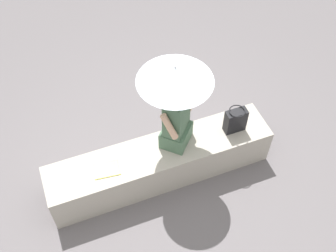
% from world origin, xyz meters
% --- Properties ---
extents(ground_plane, '(14.00, 14.00, 0.00)m').
position_xyz_m(ground_plane, '(0.00, 0.00, 0.00)').
color(ground_plane, '#605B5E').
extents(stone_bench, '(2.60, 0.52, 0.50)m').
position_xyz_m(stone_bench, '(0.00, 0.00, 0.25)').
color(stone_bench, '#A8A093').
rests_on(stone_bench, ground).
extents(person_seated, '(0.47, 0.48, 0.90)m').
position_xyz_m(person_seated, '(-0.22, -0.07, 0.89)').
color(person_seated, '#47664C').
rests_on(person_seated, stone_bench).
extents(parasol, '(0.76, 0.76, 1.15)m').
position_xyz_m(parasol, '(-0.20, -0.08, 1.53)').
color(parasol, '#B7B7BC').
rests_on(parasol, stone_bench).
extents(handbag_black, '(0.25, 0.18, 0.33)m').
position_xyz_m(handbag_black, '(-0.90, 0.02, 0.66)').
color(handbag_black, black).
rests_on(handbag_black, stone_bench).
extents(magazine, '(0.30, 0.23, 0.01)m').
position_xyz_m(magazine, '(0.62, 0.03, 0.50)').
color(magazine, '#EAE04C').
rests_on(magazine, stone_bench).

